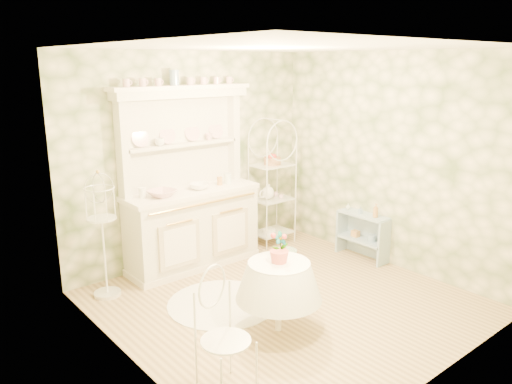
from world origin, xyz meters
TOP-DOWN VIEW (x-y plane):
  - floor at (0.00, 0.00)m, footprint 3.60×3.60m
  - ceiling at (0.00, 0.00)m, footprint 3.60×3.60m
  - wall_left at (-1.80, 0.00)m, footprint 3.60×3.60m
  - wall_right at (1.80, 0.00)m, footprint 3.60×3.60m
  - wall_back at (0.00, 1.80)m, footprint 3.60×3.60m
  - wall_front at (0.00, -1.80)m, footprint 3.60×3.60m
  - kitchen_dresser at (-0.20, 1.52)m, footprint 1.87×0.61m
  - bakers_rack at (1.15, 1.52)m, footprint 0.58×0.41m
  - side_shelf at (1.68, 0.29)m, footprint 0.25×0.66m
  - round_table at (-0.46, -0.40)m, footprint 0.92×0.92m
  - cafe_chair at (-1.42, -0.83)m, footprint 0.44×0.44m
  - birdcage_stand at (-1.43, 1.41)m, footprint 0.41×0.41m
  - floor_basket at (0.72, 0.76)m, footprint 0.38×0.38m
  - lace_rug at (-0.56, 0.41)m, footprint 1.27×1.27m
  - bowl_floral at (-0.65, 1.47)m, footprint 0.39×0.39m
  - bowl_white at (-0.11, 1.48)m, footprint 0.26×0.26m
  - cup_left at (-0.53, 1.68)m, footprint 0.15×0.15m
  - cup_right at (0.19, 1.68)m, footprint 0.12×0.12m
  - potted_geranium at (-0.43, -0.37)m, footprint 0.18×0.15m
  - bottle_amber at (1.67, 0.09)m, footprint 0.08×0.08m
  - bottle_blue at (1.66, 0.32)m, footprint 0.05×0.05m
  - bottle_glass at (1.68, 0.55)m, footprint 0.07×0.07m

SIDE VIEW (x-z plane):
  - floor at x=0.00m, z-range 0.00..0.00m
  - lace_rug at x=-0.56m, z-range 0.00..0.01m
  - floor_basket at x=0.72m, z-range 0.00..0.20m
  - side_shelf at x=1.68m, z-range 0.00..0.56m
  - cafe_chair at x=-1.42m, z-range 0.00..0.76m
  - round_table at x=-0.46m, z-range 0.00..0.80m
  - bottle_glass at x=1.68m, z-range 0.60..0.69m
  - bottle_blue at x=1.66m, z-range 0.61..0.70m
  - bottle_amber at x=1.67m, z-range 0.59..0.77m
  - birdcage_stand at x=-1.43m, z-range 0.00..1.54m
  - potted_geranium at x=-0.43m, z-range 0.71..0.99m
  - bakers_rack at x=1.15m, z-range 0.00..1.86m
  - bowl_floral at x=-0.65m, z-range 0.98..1.06m
  - bowl_white at x=-0.11m, z-range 0.98..1.06m
  - kitchen_dresser at x=-0.20m, z-range 0.00..2.29m
  - wall_left at x=-1.80m, z-range 1.35..1.35m
  - wall_right at x=1.80m, z-range 1.35..1.35m
  - wall_back at x=0.00m, z-range 1.35..1.35m
  - wall_front at x=0.00m, z-range 1.35..1.35m
  - cup_left at x=-0.53m, z-range 1.56..1.66m
  - cup_right at x=0.19m, z-range 1.57..1.65m
  - ceiling at x=0.00m, z-range 2.70..2.70m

